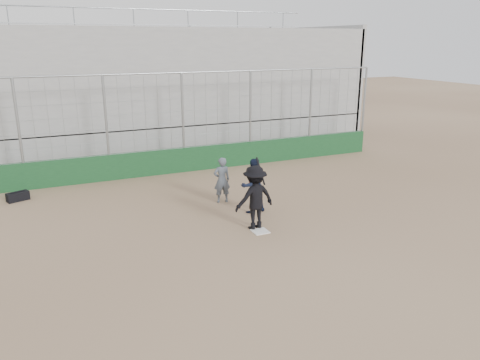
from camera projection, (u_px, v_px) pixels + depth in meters
name	position (u px, v px, depth m)	size (l,w,h in m)	color
ground	(260.00, 232.00, 13.26)	(90.00, 90.00, 0.00)	brown
home_plate	(260.00, 231.00, 13.25)	(0.44, 0.44, 0.02)	white
backstop	(184.00, 149.00, 19.10)	(18.10, 0.25, 4.04)	#133C1D
bleachers	(152.00, 89.00, 22.86)	(20.25, 6.70, 6.98)	gray
batter_at_plate	(255.00, 197.00, 13.26)	(1.27, 0.84, 2.00)	black
catcher_crouched	(253.00, 194.00, 14.62)	(0.90, 0.72, 1.17)	black
umpire	(222.00, 182.00, 15.48)	(0.56, 0.37, 1.39)	#4D5561
equipment_bag	(18.00, 196.00, 15.77)	(0.76, 0.53, 0.34)	black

